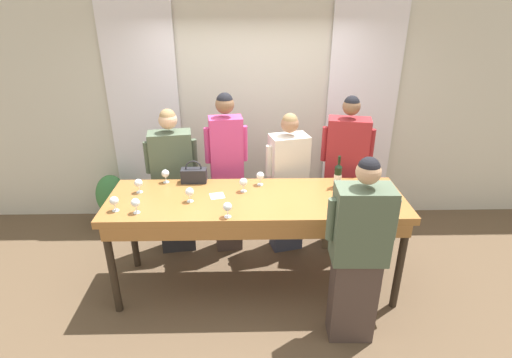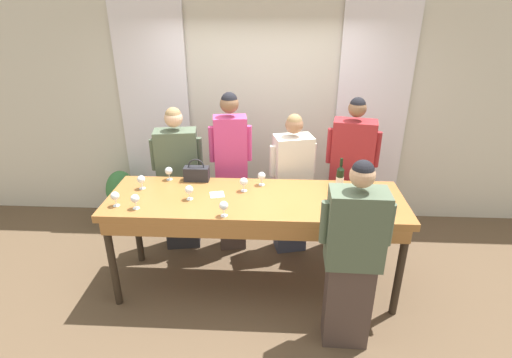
% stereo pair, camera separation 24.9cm
% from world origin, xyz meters
% --- Properties ---
extents(ground_plane, '(18.00, 18.00, 0.00)m').
position_xyz_m(ground_plane, '(0.00, 0.00, 0.00)').
color(ground_plane, brown).
extents(wall_back, '(12.00, 0.06, 2.80)m').
position_xyz_m(wall_back, '(0.00, 1.55, 1.40)').
color(wall_back, beige).
rests_on(wall_back, ground_plane).
extents(curtain_panel_left, '(0.85, 0.03, 2.69)m').
position_xyz_m(curtain_panel_left, '(-1.32, 1.48, 1.34)').
color(curtain_panel_left, white).
rests_on(curtain_panel_left, ground_plane).
extents(curtain_panel_right, '(0.85, 0.03, 2.69)m').
position_xyz_m(curtain_panel_right, '(1.32, 1.48, 1.34)').
color(curtain_panel_right, white).
rests_on(curtain_panel_right, ground_plane).
extents(tasting_bar, '(2.76, 0.85, 1.00)m').
position_xyz_m(tasting_bar, '(0.00, -0.02, 0.92)').
color(tasting_bar, '#9E6633').
rests_on(tasting_bar, ground_plane).
extents(wine_bottle, '(0.07, 0.07, 0.32)m').
position_xyz_m(wine_bottle, '(0.80, 0.21, 1.13)').
color(wine_bottle, black).
rests_on(wine_bottle, tasting_bar).
extents(handbag, '(0.25, 0.11, 0.23)m').
position_xyz_m(handbag, '(-0.62, 0.35, 1.08)').
color(handbag, '#232328').
rests_on(handbag, tasting_bar).
extents(wine_glass_front_left, '(0.08, 0.08, 0.14)m').
position_xyz_m(wine_glass_front_left, '(1.18, -0.17, 1.10)').
color(wine_glass_front_left, white).
rests_on(wine_glass_front_left, tasting_bar).
extents(wine_glass_front_mid, '(0.08, 0.08, 0.14)m').
position_xyz_m(wine_glass_front_mid, '(-0.12, 0.13, 1.10)').
color(wine_glass_front_mid, white).
rests_on(wine_glass_front_mid, tasting_bar).
extents(wine_glass_front_right, '(0.08, 0.08, 0.14)m').
position_xyz_m(wine_glass_front_right, '(-1.23, -0.23, 1.10)').
color(wine_glass_front_right, white).
rests_on(wine_glass_front_right, tasting_bar).
extents(wine_glass_center_left, '(0.08, 0.08, 0.14)m').
position_xyz_m(wine_glass_center_left, '(-0.25, -0.36, 1.10)').
color(wine_glass_center_left, white).
rests_on(wine_glass_center_left, tasting_bar).
extents(wine_glass_center_mid, '(0.08, 0.08, 0.14)m').
position_xyz_m(wine_glass_center_mid, '(0.05, 0.28, 1.10)').
color(wine_glass_center_mid, white).
rests_on(wine_glass_center_mid, tasting_bar).
extents(wine_glass_center_right, '(0.08, 0.08, 0.14)m').
position_xyz_m(wine_glass_center_right, '(-1.11, 0.13, 1.10)').
color(wine_glass_center_right, white).
rests_on(wine_glass_center_right, tasting_bar).
extents(wine_glass_back_left, '(0.08, 0.08, 0.14)m').
position_xyz_m(wine_glass_back_left, '(-0.60, -0.07, 1.10)').
color(wine_glass_back_left, white).
rests_on(wine_glass_back_left, tasting_bar).
extents(wine_glass_back_mid, '(0.08, 0.08, 0.14)m').
position_xyz_m(wine_glass_back_mid, '(1.02, 0.09, 1.10)').
color(wine_glass_back_mid, white).
rests_on(wine_glass_back_mid, tasting_bar).
extents(wine_glass_back_right, '(0.08, 0.08, 0.14)m').
position_xyz_m(wine_glass_back_right, '(-0.90, 0.35, 1.10)').
color(wine_glass_back_right, white).
rests_on(wine_glass_back_right, tasting_bar).
extents(wine_glass_near_host, '(0.08, 0.08, 0.14)m').
position_xyz_m(wine_glass_near_host, '(-1.04, -0.27, 1.10)').
color(wine_glass_near_host, white).
rests_on(wine_glass_near_host, tasting_bar).
extents(wine_glass_by_bottle, '(0.08, 0.08, 0.14)m').
position_xyz_m(wine_glass_by_bottle, '(1.08, -0.21, 1.10)').
color(wine_glass_by_bottle, white).
rests_on(wine_glass_by_bottle, tasting_bar).
extents(napkin, '(0.16, 0.16, 0.00)m').
position_xyz_m(napkin, '(-0.37, 0.04, 1.01)').
color(napkin, white).
rests_on(napkin, tasting_bar).
extents(guest_olive_jacket, '(0.56, 0.31, 1.67)m').
position_xyz_m(guest_olive_jacket, '(-0.89, 0.69, 0.84)').
color(guest_olive_jacket, '#28282D').
rests_on(guest_olive_jacket, ground_plane).
extents(guest_pink_top, '(0.46, 0.27, 1.83)m').
position_xyz_m(guest_pink_top, '(-0.30, 0.69, 0.96)').
color(guest_pink_top, '#473833').
rests_on(guest_pink_top, ground_plane).
extents(guest_cream_sweater, '(0.51, 0.35, 1.62)m').
position_xyz_m(guest_cream_sweater, '(0.36, 0.69, 0.82)').
color(guest_cream_sweater, '#383D51').
rests_on(guest_cream_sweater, ground_plane).
extents(guest_striped_shirt, '(0.55, 0.33, 1.80)m').
position_xyz_m(guest_striped_shirt, '(0.99, 0.69, 0.91)').
color(guest_striped_shirt, brown).
rests_on(guest_striped_shirt, ground_plane).
extents(host_pouring, '(0.55, 0.27, 1.67)m').
position_xyz_m(host_pouring, '(0.80, -0.69, 0.84)').
color(host_pouring, '#473833').
rests_on(host_pouring, ground_plane).
extents(potted_plant, '(0.37, 0.37, 0.73)m').
position_xyz_m(potted_plant, '(-1.77, 1.15, 0.40)').
color(potted_plant, '#935B3D').
rests_on(potted_plant, ground_plane).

